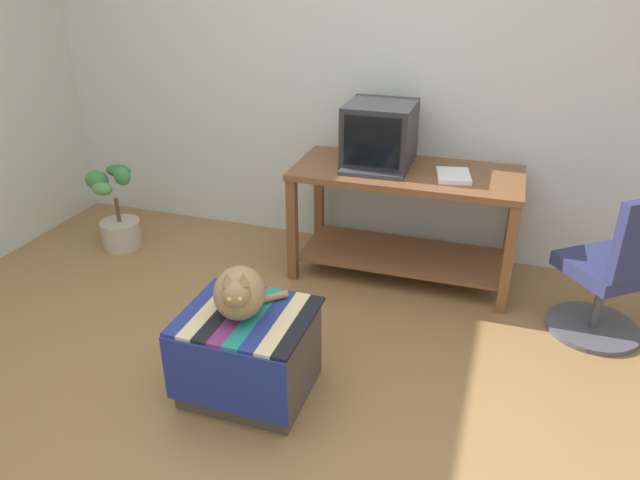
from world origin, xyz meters
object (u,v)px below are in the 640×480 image
object	(u,v)px
desk	(405,205)
ottoman_with_blanket	(249,353)
cat	(239,293)
office_chair	(614,276)
tv_monitor	(380,135)
keyboard	(372,173)
potted_plant	(117,216)
book	(453,176)

from	to	relation	value
desk	ottoman_with_blanket	xyz separation A→B (m)	(-0.47, -1.41, -0.28)
cat	office_chair	bearing A→B (deg)	11.77
tv_monitor	keyboard	bearing A→B (deg)	-88.23
tv_monitor	office_chair	bearing A→B (deg)	-16.74
keyboard	ottoman_with_blanket	bearing A→B (deg)	-104.85
tv_monitor	desk	bearing A→B (deg)	-17.56
potted_plant	office_chair	distance (m)	3.27
keyboard	potted_plant	world-z (taller)	keyboard
book	office_chair	bearing A→B (deg)	-30.23
cat	office_chair	distance (m)	2.03
book	ottoman_with_blanket	size ratio (longest dim) A/B	0.41
book	ottoman_with_blanket	world-z (taller)	book
keyboard	ottoman_with_blanket	world-z (taller)	keyboard
desk	book	size ratio (longest dim) A/B	5.67
book	cat	bearing A→B (deg)	-131.73
book	ottoman_with_blanket	bearing A→B (deg)	-131.19
ottoman_with_blanket	cat	size ratio (longest dim) A/B	1.50
tv_monitor	keyboard	distance (m)	0.27
ottoman_with_blanket	office_chair	world-z (taller)	office_chair
keyboard	cat	bearing A→B (deg)	-105.72
tv_monitor	office_chair	world-z (taller)	tv_monitor
ottoman_with_blanket	cat	bearing A→B (deg)	-155.76
potted_plant	keyboard	bearing A→B (deg)	3.00
desk	office_chair	size ratio (longest dim) A/B	1.60
ottoman_with_blanket	potted_plant	distance (m)	1.96
cat	office_chair	xyz separation A→B (m)	(1.71, 1.07, -0.18)
keyboard	cat	xyz separation A→B (m)	(-0.30, -1.27, -0.18)
desk	tv_monitor	bearing A→B (deg)	162.44
desk	cat	bearing A→B (deg)	-109.69
book	potted_plant	size ratio (longest dim) A/B	0.40
keyboard	office_chair	distance (m)	1.47
book	office_chair	world-z (taller)	office_chair
office_chair	potted_plant	bearing A→B (deg)	-40.16
desk	book	bearing A→B (deg)	-9.42
tv_monitor	ottoman_with_blanket	size ratio (longest dim) A/B	0.73
ottoman_with_blanket	office_chair	size ratio (longest dim) A/B	0.68
book	tv_monitor	bearing A→B (deg)	155.72
desk	tv_monitor	world-z (taller)	tv_monitor
desk	ottoman_with_blanket	bearing A→B (deg)	-109.00
tv_monitor	potted_plant	world-z (taller)	tv_monitor
cat	potted_plant	size ratio (longest dim) A/B	0.64
desk	book	xyz separation A→B (m)	(0.29, -0.05, 0.25)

